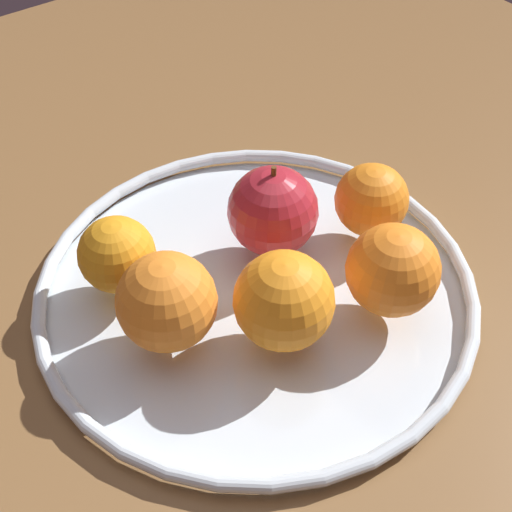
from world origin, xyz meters
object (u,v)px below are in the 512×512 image
at_px(apple, 273,211).
at_px(orange_back_right, 393,270).
at_px(fruit_bowl, 256,288).
at_px(orange_back_left, 167,302).
at_px(orange_center, 284,301).
at_px(orange_front_right, 371,200).
at_px(orange_front_left, 117,255).

bearing_deg(apple, orange_back_right, 106.89).
bearing_deg(orange_back_right, fruit_bowl, -49.31).
distance_m(fruit_bowl, apple, 0.07).
xyz_separation_m(apple, orange_back_left, (0.13, 0.03, -0.00)).
height_order(fruit_bowl, orange_center, orange_center).
height_order(apple, orange_back_left, apple).
bearing_deg(apple, orange_back_left, 14.37).
bearing_deg(orange_center, orange_back_left, -36.36).
relative_size(orange_front_right, orange_back_right, 0.87).
distance_m(apple, orange_back_left, 0.13).
height_order(orange_center, orange_front_left, orange_center).
height_order(orange_back_left, orange_front_left, orange_back_left).
height_order(orange_back_left, orange_back_right, orange_back_left).
relative_size(fruit_bowl, orange_back_left, 4.85).
bearing_deg(orange_back_right, orange_front_right, -123.26).
bearing_deg(orange_center, apple, -123.23).
bearing_deg(apple, fruit_bowl, 35.10).
bearing_deg(orange_front_left, fruit_bowl, 143.30).
bearing_deg(orange_front_left, orange_back_left, 92.22).
height_order(orange_back_left, orange_front_right, orange_back_left).
height_order(fruit_bowl, orange_back_left, orange_back_left).
xyz_separation_m(apple, orange_back_right, (-0.03, 0.11, -0.00)).
bearing_deg(orange_front_right, fruit_bowl, -3.82).
distance_m(apple, orange_front_left, 0.14).
bearing_deg(orange_back_left, apple, -165.63).
bearing_deg(apple, orange_center, 56.77).
xyz_separation_m(fruit_bowl, orange_front_left, (0.09, -0.07, 0.04)).
relative_size(fruit_bowl, orange_back_right, 5.00).
bearing_deg(orange_back_left, orange_center, 143.64).
bearing_deg(orange_back_right, orange_front_left, -42.91).
bearing_deg(orange_back_right, orange_center, -16.18).
distance_m(apple, orange_front_right, 0.09).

